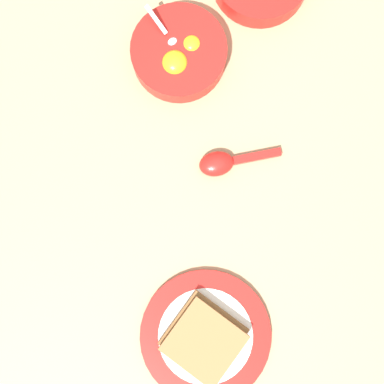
# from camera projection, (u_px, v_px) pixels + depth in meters

# --- Properties ---
(ground_plane) EXTENTS (3.00, 3.00, 0.00)m
(ground_plane) POSITION_uv_depth(u_px,v_px,m) (229.00, 165.00, 0.91)
(ground_plane) COLOR tan
(egg_bowl) EXTENTS (0.16, 0.16, 0.07)m
(egg_bowl) POSITION_uv_depth(u_px,v_px,m) (179.00, 53.00, 0.91)
(egg_bowl) COLOR red
(egg_bowl) RESTS_ON ground_plane
(toast_plate) EXTENTS (0.22, 0.22, 0.01)m
(toast_plate) POSITION_uv_depth(u_px,v_px,m) (205.00, 336.00, 0.88)
(toast_plate) COLOR red
(toast_plate) RESTS_ON ground_plane
(toast_sandwich) EXTENTS (0.13, 0.14, 0.03)m
(toast_sandwich) POSITION_uv_depth(u_px,v_px,m) (204.00, 339.00, 0.86)
(toast_sandwich) COLOR brown
(toast_sandwich) RESTS_ON toast_plate
(soup_spoon) EXTENTS (0.14, 0.09, 0.03)m
(soup_spoon) POSITION_uv_depth(u_px,v_px,m) (223.00, 162.00, 0.90)
(soup_spoon) COLOR red
(soup_spoon) RESTS_ON ground_plane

